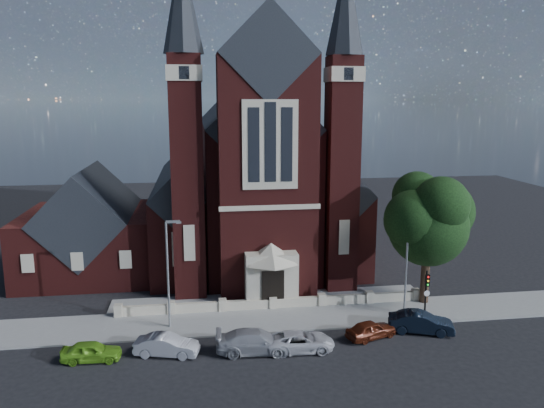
{
  "coord_description": "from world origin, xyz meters",
  "views": [
    {
      "loc": [
        -5.7,
        -33.09,
        16.47
      ],
      "look_at": [
        0.72,
        12.0,
        7.48
      ],
      "focal_mm": 35.0,
      "sensor_mm": 36.0,
      "label": 1
    }
  ],
  "objects": [
    {
      "name": "ground",
      "position": [
        0.0,
        15.0,
        0.0
      ],
      "size": [
        120.0,
        120.0,
        0.0
      ],
      "primitive_type": "plane",
      "color": "black",
      "rests_on": "ground"
    },
    {
      "name": "pavement_strip",
      "position": [
        0.0,
        4.5,
        0.0
      ],
      "size": [
        60.0,
        5.0,
        0.12
      ],
      "primitive_type": "cube",
      "color": "gray",
      "rests_on": "ground"
    },
    {
      "name": "forecourt_paving",
      "position": [
        0.0,
        8.5,
        0.0
      ],
      "size": [
        26.0,
        3.0,
        0.14
      ],
      "primitive_type": "cube",
      "color": "gray",
      "rests_on": "ground"
    },
    {
      "name": "forecourt_wall",
      "position": [
        0.0,
        6.5,
        0.0
      ],
      "size": [
        24.0,
        0.4,
        0.9
      ],
      "primitive_type": "cube",
      "color": "#B1A38C",
      "rests_on": "ground"
    },
    {
      "name": "church",
      "position": [
        -0.0,
        22.94,
        8.19
      ],
      "size": [
        20.01,
        34.9,
        29.2
      ],
      "color": "#471513",
      "rests_on": "ground"
    },
    {
      "name": "parish_hall",
      "position": [
        -16.0,
        18.0,
        4.01
      ],
      "size": [
        12.0,
        12.2,
        10.24
      ],
      "color": "#471513",
      "rests_on": "ground"
    },
    {
      "name": "street_tree",
      "position": [
        12.6,
        5.71,
        6.96
      ],
      "size": [
        6.4,
        6.6,
        10.7
      ],
      "color": "black",
      "rests_on": "ground"
    },
    {
      "name": "street_lamp_left",
      "position": [
        -7.91,
        4.0,
        4.6
      ],
      "size": [
        1.16,
        0.22,
        8.09
      ],
      "color": "gray",
      "rests_on": "ground"
    },
    {
      "name": "street_lamp_right",
      "position": [
        10.09,
        4.0,
        4.6
      ],
      "size": [
        1.16,
        0.22,
        8.09
      ],
      "color": "gray",
      "rests_on": "ground"
    },
    {
      "name": "traffic_signal",
      "position": [
        11.0,
        2.43,
        2.58
      ],
      "size": [
        0.28,
        0.42,
        4.0
      ],
      "color": "black",
      "rests_on": "ground"
    },
    {
      "name": "car_lime_van",
      "position": [
        -12.74,
        -0.35,
        0.64
      ],
      "size": [
        3.82,
        1.65,
        1.28
      ],
      "primitive_type": "imported",
      "rotation": [
        0.0,
        0.0,
        1.53
      ],
      "color": "#62A721",
      "rests_on": "ground"
    },
    {
      "name": "car_silver_a",
      "position": [
        -8.0,
        -0.26,
        0.69
      ],
      "size": [
        4.41,
        2.38,
        1.38
      ],
      "primitive_type": "imported",
      "rotation": [
        0.0,
        0.0,
        1.34
      ],
      "color": "#98999F",
      "rests_on": "ground"
    },
    {
      "name": "car_silver_b",
      "position": [
        -2.16,
        -0.67,
        0.77
      ],
      "size": [
        5.41,
        2.47,
        1.53
      ],
      "primitive_type": "imported",
      "rotation": [
        0.0,
        0.0,
        1.51
      ],
      "color": "#94959A",
      "rests_on": "ground"
    },
    {
      "name": "car_white_suv",
      "position": [
        0.75,
        -0.82,
        0.65
      ],
      "size": [
        4.74,
        2.32,
        1.3
      ],
      "primitive_type": "imported",
      "rotation": [
        0.0,
        0.0,
        1.54
      ],
      "color": "silver",
      "rests_on": "ground"
    },
    {
      "name": "car_dark_red",
      "position": [
        6.07,
        0.32,
        0.63
      ],
      "size": [
        3.99,
        2.65,
        1.26
      ],
      "primitive_type": "imported",
      "rotation": [
        0.0,
        0.0,
        1.91
      ],
      "color": "#521D0E",
      "rests_on": "ground"
    },
    {
      "name": "car_navy",
      "position": [
        9.91,
        0.68,
        0.76
      ],
      "size": [
        4.86,
        2.97,
        1.51
      ],
      "primitive_type": "imported",
      "rotation": [
        0.0,
        0.0,
        1.25
      ],
      "color": "black",
      "rests_on": "ground"
    }
  ]
}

